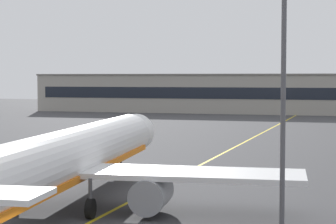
{
  "coord_description": "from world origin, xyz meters",
  "views": [
    {
      "loc": [
        13.38,
        -25.2,
        8.95
      ],
      "look_at": [
        3.11,
        11.91,
        6.74
      ],
      "focal_mm": 64.57,
      "sensor_mm": 36.0,
      "label": 1
    }
  ],
  "objects": [
    {
      "name": "taxiway_centreline",
      "position": [
        0.0,
        30.0,
        0.0
      ],
      "size": [
        9.61,
        179.77,
        0.01
      ],
      "primitive_type": "cube",
      "rotation": [
        0.0,
        0.0,
        -0.05
      ],
      "color": "yellow",
      "rests_on": "ground"
    },
    {
      "name": "airliner_foreground",
      "position": [
        -4.15,
        11.51,
        3.37
      ],
      "size": [
        32.28,
        41.53,
        11.65
      ],
      "color": "white",
      "rests_on": "ground"
    },
    {
      "name": "apron_lamp_post",
      "position": [
        10.68,
        8.1,
        7.43
      ],
      "size": [
        2.24,
        0.9,
        14.23
      ],
      "color": "#515156",
      "rests_on": "ground"
    },
    {
      "name": "terminal_building",
      "position": [
        -4.84,
        125.51,
        4.93
      ],
      "size": [
        115.81,
        12.4,
        9.84
      ],
      "color": "#9E998E",
      "rests_on": "ground"
    }
  ]
}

